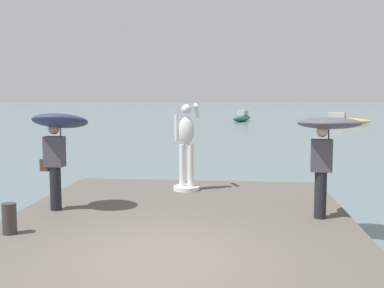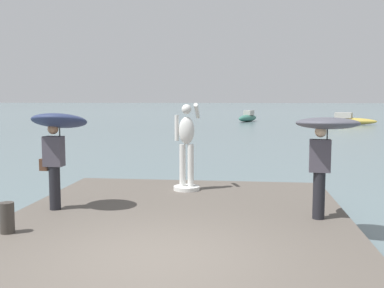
% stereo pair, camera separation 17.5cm
% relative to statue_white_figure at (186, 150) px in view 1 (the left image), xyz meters
% --- Properties ---
extents(ground_plane, '(400.00, 400.00, 0.00)m').
position_rel_statue_white_figure_xyz_m(ground_plane, '(0.16, 35.25, -1.39)').
color(ground_plane, slate).
extents(pier, '(6.46, 9.07, 0.40)m').
position_rel_statue_white_figure_xyz_m(pier, '(0.16, -3.21, -1.19)').
color(pier, '#564F47').
rests_on(pier, ground).
extents(statue_white_figure, '(0.64, 0.88, 2.12)m').
position_rel_statue_white_figure_xyz_m(statue_white_figure, '(0.00, 0.00, 0.00)').
color(statue_white_figure, silver).
rests_on(statue_white_figure, pier).
extents(onlooker_left, '(1.13, 1.16, 2.01)m').
position_rel_statue_white_figure_xyz_m(onlooker_left, '(-2.29, -2.24, 0.57)').
color(onlooker_left, black).
rests_on(onlooker_left, pier).
extents(onlooker_right, '(1.27, 1.27, 1.91)m').
position_rel_statue_white_figure_xyz_m(onlooker_right, '(2.87, -2.35, 0.56)').
color(onlooker_right, black).
rests_on(onlooker_right, pier).
extents(mooring_bollard, '(0.23, 0.23, 0.52)m').
position_rel_statue_white_figure_xyz_m(mooring_bollard, '(-2.49, -3.91, -0.73)').
color(mooring_bollard, '#38332D').
rests_on(mooring_bollard, pier).
extents(boat_near, '(5.68, 3.29, 1.19)m').
position_rel_statue_white_figure_xyz_m(boat_near, '(11.47, 36.57, -0.96)').
color(boat_near, '#B2993D').
rests_on(boat_near, ground).
extents(boat_far, '(2.71, 4.52, 1.26)m').
position_rel_statue_white_figure_xyz_m(boat_far, '(1.58, 40.95, -0.92)').
color(boat_far, '#336B5B').
rests_on(boat_far, ground).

